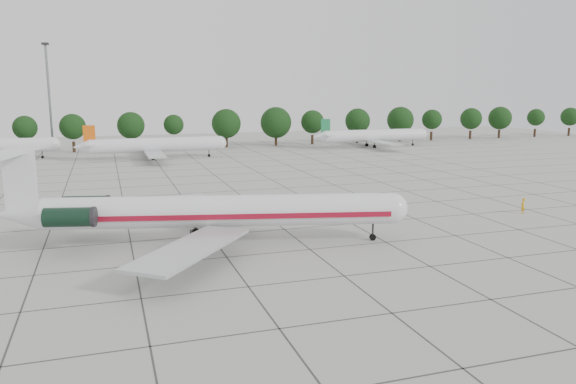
% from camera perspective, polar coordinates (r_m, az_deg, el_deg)
% --- Properties ---
extents(ground, '(260.00, 260.00, 0.00)m').
position_cam_1_polar(ground, '(60.57, -0.38, -3.82)').
color(ground, '#A9A9A2').
rests_on(ground, ground).
extents(apron_joints, '(170.00, 170.00, 0.02)m').
position_cam_1_polar(apron_joints, '(74.63, -3.89, -1.08)').
color(apron_joints, '#383838').
rests_on(apron_joints, ground).
extents(main_airliner, '(39.33, 30.44, 9.33)m').
position_cam_1_polar(main_airliner, '(54.88, -9.04, -1.93)').
color(main_airliner, silver).
rests_on(main_airliner, ground).
extents(ground_crew, '(0.83, 0.77, 1.91)m').
position_cam_1_polar(ground_crew, '(73.64, 22.75, -1.30)').
color(ground_crew, orange).
rests_on(ground_crew, ground).
extents(bg_airliner_c, '(28.24, 27.20, 7.40)m').
position_cam_1_polar(bg_airliner_c, '(123.27, -13.30, 4.65)').
color(bg_airliner_c, silver).
rests_on(bg_airliner_c, ground).
extents(bg_airliner_d, '(28.24, 27.20, 7.40)m').
position_cam_1_polar(bg_airliner_d, '(145.32, 8.70, 5.68)').
color(bg_airliner_d, silver).
rests_on(bg_airliner_d, ground).
extents(tree_line, '(249.86, 8.44, 10.22)m').
position_cam_1_polar(tree_line, '(141.31, -15.67, 6.52)').
color(tree_line, '#332114').
rests_on(tree_line, ground).
extents(floodlight_mast, '(1.60, 1.60, 25.45)m').
position_cam_1_polar(floodlight_mast, '(148.38, -23.13, 9.46)').
color(floodlight_mast, slate).
rests_on(floodlight_mast, ground).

